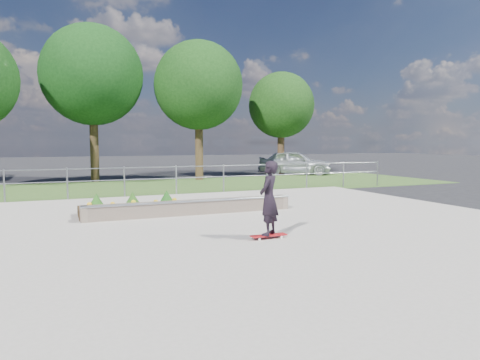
% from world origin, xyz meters
% --- Properties ---
extents(ground, '(120.00, 120.00, 0.00)m').
position_xyz_m(ground, '(0.00, 0.00, 0.00)').
color(ground, black).
rests_on(ground, ground).
extents(grass_verge, '(30.00, 8.00, 0.02)m').
position_xyz_m(grass_verge, '(0.00, 11.00, 0.01)').
color(grass_verge, '#325020').
rests_on(grass_verge, ground).
extents(concrete_slab, '(15.00, 15.00, 0.06)m').
position_xyz_m(concrete_slab, '(0.00, 0.00, 0.03)').
color(concrete_slab, gray).
rests_on(concrete_slab, ground).
extents(fence, '(20.06, 0.06, 1.20)m').
position_xyz_m(fence, '(0.00, 7.50, 0.77)').
color(fence, gray).
rests_on(fence, ground).
extents(tree_mid_left, '(5.25, 5.25, 8.25)m').
position_xyz_m(tree_mid_left, '(-2.50, 15.00, 5.61)').
color(tree_mid_left, '#322414').
rests_on(tree_mid_left, ground).
extents(tree_mid_right, '(4.90, 4.90, 7.70)m').
position_xyz_m(tree_mid_right, '(3.00, 14.00, 5.23)').
color(tree_mid_right, '#372616').
rests_on(tree_mid_right, ground).
extents(tree_far_right, '(4.20, 4.20, 6.60)m').
position_xyz_m(tree_far_right, '(9.00, 15.50, 4.48)').
color(tree_far_right, '#382316').
rests_on(tree_far_right, ground).
extents(grind_ledge, '(6.00, 0.44, 0.43)m').
position_xyz_m(grind_ledge, '(-0.79, 2.64, 0.26)').
color(grind_ledge, brown).
rests_on(grind_ledge, concrete_slab).
extents(planter_bed, '(3.00, 1.20, 0.61)m').
position_xyz_m(planter_bed, '(-2.31, 3.37, 0.24)').
color(planter_bed, black).
rests_on(planter_bed, concrete_slab).
extents(skateboarder, '(0.80, 0.67, 1.66)m').
position_xyz_m(skateboarder, '(-0.19, -0.98, 0.92)').
color(skateboarder, silver).
rests_on(skateboarder, concrete_slab).
extents(parked_car, '(5.05, 3.99, 1.61)m').
position_xyz_m(parked_car, '(9.96, 15.39, 0.81)').
color(parked_car, '#B2B7BC').
rests_on(parked_car, ground).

